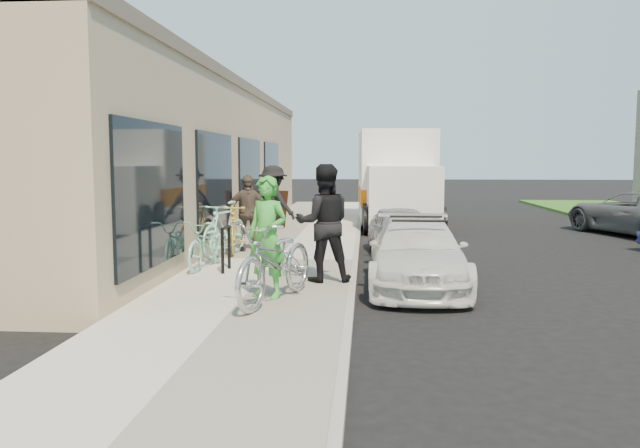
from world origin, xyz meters
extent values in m
plane|color=black|center=(0.00, 0.00, 0.00)|extent=(120.00, 120.00, 0.00)
cube|color=beige|center=(-2.00, 3.00, 0.07)|extent=(3.00, 34.00, 0.15)
cube|color=#9A938D|center=(-0.45, 3.00, 0.07)|extent=(0.12, 34.00, 0.13)
cube|color=tan|center=(-5.25, 8.00, 2.00)|extent=(3.50, 20.00, 4.00)
cube|color=#6B6151|center=(-5.25, 8.00, 4.10)|extent=(3.60, 20.00, 0.25)
cube|color=black|center=(-3.48, 0.00, 1.60)|extent=(0.06, 3.00, 2.20)
cube|color=black|center=(-3.48, 4.00, 1.60)|extent=(0.06, 3.00, 2.20)
cube|color=black|center=(-3.48, 8.00, 1.60)|extent=(0.06, 3.00, 2.20)
cube|color=black|center=(-3.48, 12.00, 1.60)|extent=(0.06, 3.00, 2.20)
cylinder|color=black|center=(-2.72, 1.29, 0.54)|extent=(0.06, 0.06, 0.78)
cylinder|color=black|center=(-2.72, 1.81, 0.54)|extent=(0.06, 0.06, 0.78)
cylinder|color=black|center=(-2.72, 1.55, 0.93)|extent=(0.06, 0.52, 0.06)
cube|color=black|center=(-3.00, 8.50, 0.69)|extent=(0.70, 0.48, 1.07)
cube|color=black|center=(-2.86, 8.87, 0.69)|extent=(0.70, 0.48, 1.07)
cube|color=black|center=(-3.01, 8.47, 0.75)|extent=(0.55, 0.35, 0.77)
imported|color=silver|center=(0.62, 1.14, 0.56)|extent=(1.68, 3.92, 1.13)
cylinder|color=black|center=(0.62, 0.71, 1.15)|extent=(0.89, 0.04, 0.04)
cylinder|color=black|center=(0.62, 1.47, 1.15)|extent=(0.89, 0.04, 0.04)
imported|color=#949499|center=(0.55, 4.49, 0.55)|extent=(1.60, 3.36, 1.11)
cube|color=white|center=(0.83, 8.95, 0.97)|extent=(2.12, 2.12, 1.95)
cube|color=black|center=(0.83, 8.95, 1.38)|extent=(1.90, 0.13, 0.92)
cube|color=white|center=(0.73, 12.03, 1.59)|extent=(2.50, 4.38, 2.97)
cube|color=orange|center=(0.73, 12.03, 0.92)|extent=(2.52, 4.41, 0.56)
cylinder|color=black|center=(-0.17, 8.40, 0.41)|extent=(0.28, 0.83, 0.82)
cylinder|color=black|center=(1.88, 8.47, 0.41)|extent=(0.28, 0.83, 0.82)
cylinder|color=black|center=(-0.21, 9.53, 0.41)|extent=(0.28, 0.83, 0.82)
cylinder|color=black|center=(1.84, 9.60, 0.41)|extent=(0.28, 0.83, 0.82)
cylinder|color=black|center=(-0.34, 13.43, 0.41)|extent=(0.28, 0.83, 0.82)
cylinder|color=black|center=(1.71, 13.50, 0.41)|extent=(0.28, 0.83, 0.82)
imported|color=#545759|center=(7.45, 8.85, 0.63)|extent=(3.38, 4.95, 1.26)
imported|color=silver|center=(-1.47, -0.79, 0.73)|extent=(1.40, 2.32, 1.15)
imported|color=green|center=(-1.64, -0.50, 1.02)|extent=(0.76, 0.65, 1.75)
imported|color=black|center=(-0.92, 0.77, 1.10)|extent=(1.03, 0.87, 1.91)
imported|color=#95DEC6|center=(-3.12, 3.27, 0.71)|extent=(0.99, 1.94, 1.12)
imported|color=#95DEC6|center=(-3.13, 1.88, 0.60)|extent=(0.82, 1.76, 0.89)
imported|color=gold|center=(-3.05, 3.81, 0.68)|extent=(0.79, 1.83, 1.06)
imported|color=black|center=(-2.44, 5.42, 1.07)|extent=(1.37, 1.20, 1.84)
imported|color=brown|center=(-2.82, 4.11, 0.98)|extent=(1.03, 0.61, 1.65)
camera|label=1|loc=(-0.23, -9.26, 2.12)|focal=35.00mm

